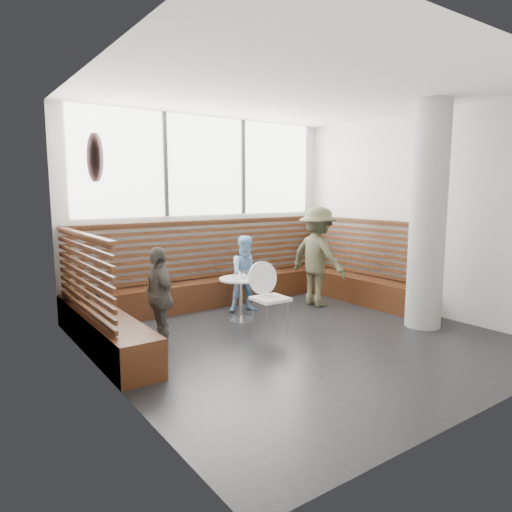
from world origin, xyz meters
TOP-DOWN VIEW (x-y plane):
  - room at (0.00, 0.00)m, footprint 5.00×5.00m
  - booth at (0.00, 1.77)m, footprint 5.00×2.50m
  - concrete_column at (1.85, -0.60)m, footprint 0.50×0.50m
  - wall_art at (-2.46, 0.40)m, footprint 0.03×0.50m
  - cafe_table at (-0.17, 1.16)m, footprint 0.64×0.64m
  - cafe_chair at (-0.15, 0.52)m, footprint 0.47×0.46m
  - adult_man at (1.43, 1.20)m, footprint 0.75×1.16m
  - child_back at (0.22, 1.57)m, footprint 0.72×0.63m
  - child_left at (-1.64, 0.78)m, footprint 0.33×0.76m
  - plate_near at (-0.30, 1.30)m, footprint 0.19×0.19m
  - plate_far at (-0.05, 1.32)m, footprint 0.21×0.21m
  - glass_left at (-0.30, 1.09)m, footprint 0.07×0.07m
  - glass_mid at (-0.14, 1.12)m, footprint 0.07×0.07m
  - glass_right at (0.01, 1.20)m, footprint 0.07×0.07m
  - menu_card at (-0.10, 0.96)m, footprint 0.23×0.20m

SIDE VIEW (x-z plane):
  - booth at x=0.00m, z-range -0.31..1.13m
  - cafe_table at x=-0.17m, z-range 0.14..0.80m
  - cafe_chair at x=-0.15m, z-range 0.09..1.06m
  - child_back at x=0.22m, z-range 0.00..1.24m
  - child_left at x=-1.64m, z-range 0.00..1.28m
  - menu_card at x=-0.10m, z-range 0.66..0.66m
  - plate_near at x=-0.30m, z-range 0.66..0.67m
  - plate_far at x=-0.05m, z-range 0.66..0.67m
  - glass_right at x=0.01m, z-range 0.66..0.76m
  - glass_left at x=-0.30m, z-range 0.66..0.77m
  - glass_mid at x=-0.14m, z-range 0.66..0.78m
  - adult_man at x=1.43m, z-range 0.00..1.69m
  - concrete_column at x=1.85m, z-range 0.00..3.20m
  - room at x=0.00m, z-range 0.00..3.20m
  - wall_art at x=-2.46m, z-range 2.05..2.55m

